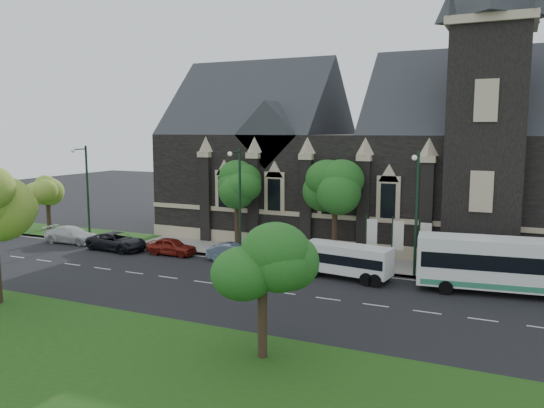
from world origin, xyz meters
The scene contains 20 objects.
ground centered at (0.00, 0.00, 0.00)m, with size 160.00×160.00×0.00m, color black.
sidewalk centered at (0.00, 9.50, 0.07)m, with size 80.00×5.00×0.15m, color gray.
museum centered at (5.12, 18.78, 8.17)m, with size 40.00×17.70×29.90m.
tree_park_east centered at (6.18, -9.32, 4.62)m, with size 3.40×3.40×6.28m.
tree_walk_right centered at (3.21, 10.71, 5.82)m, with size 4.08×4.08×7.80m.
tree_walk_left centered at (-5.80, 10.70, 5.73)m, with size 3.91×3.91×7.64m.
tree_walk_far centered at (-27.82, 10.18, 4.62)m, with size 3.40×3.40×6.28m.
street_lamp_near centered at (10.00, 7.09, 5.11)m, with size 0.36×1.88×9.00m.
street_lamp_mid centered at (-4.00, 7.09, 5.11)m, with size 0.36×1.88×9.00m.
street_lamp_far centered at (-20.00, 7.09, 5.11)m, with size 0.36×1.88×9.00m.
banner_flag_left centered at (6.29, 9.00, 2.38)m, with size 0.90×0.10×4.00m.
banner_flag_center centered at (8.29, 9.00, 2.38)m, with size 0.90×0.10×4.00m.
banner_flag_right centered at (10.29, 9.00, 2.38)m, with size 0.90×0.10×4.00m.
tour_coach centered at (16.66, 5.77, 1.95)m, with size 12.48×4.10×3.58m.
shuttle_bus centered at (5.74, 4.98, 1.41)m, with size 6.46×2.99×2.41m.
box_trailer centered at (-0.03, 5.36, 0.89)m, with size 3.00×1.77×1.56m.
sedan centered at (-4.00, 6.20, 0.71)m, with size 1.50×4.31×1.42m, color slate.
car_far_red centered at (-9.82, 5.96, 0.73)m, with size 1.72×4.27×1.45m, color maroon.
car_far_white centered at (-21.14, 6.20, 0.76)m, with size 2.14×5.27×1.53m, color silver.
car_far_black centered at (-15.23, 5.53, 0.77)m, with size 2.56×5.56×1.54m, color black.
Camera 1 is at (16.26, -31.01, 10.42)m, focal length 35.68 mm.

